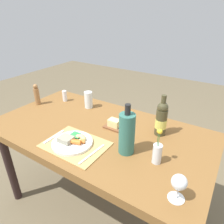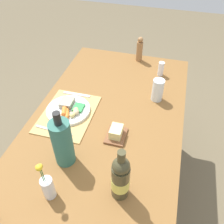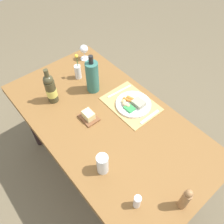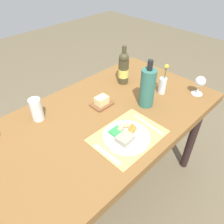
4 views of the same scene
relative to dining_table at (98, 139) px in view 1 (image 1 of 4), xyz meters
name	(u,v)px [view 1 (image 1 of 4)]	position (x,y,z in m)	size (l,w,h in m)	color
ground_plane	(101,205)	(0.00, 0.00, -0.70)	(8.00, 8.00, 0.00)	brown
dining_table	(98,139)	(0.00, 0.00, 0.00)	(1.54, 0.84, 0.78)	brown
placemat	(75,145)	(-0.01, -0.22, 0.08)	(0.38, 0.28, 0.01)	tan
dinner_plate	(72,142)	(-0.03, -0.23, 0.10)	(0.25, 0.25, 0.05)	white
fork	(54,137)	(-0.18, -0.24, 0.09)	(0.02, 0.17, 0.01)	silver
knife	(92,154)	(0.14, -0.24, 0.09)	(0.01, 0.21, 0.01)	silver
flower_vase	(157,152)	(0.47, -0.10, 0.15)	(0.05, 0.05, 0.22)	silver
pepper_mill	(37,95)	(-0.69, 0.06, 0.17)	(0.04, 0.04, 0.18)	#9A6A3E
wine_bottle	(161,119)	(0.38, 0.18, 0.20)	(0.07, 0.07, 0.28)	#403C25
wine_glass	(179,183)	(0.63, -0.28, 0.17)	(0.08, 0.08, 0.13)	white
cooler_bottle	(127,133)	(0.29, -0.11, 0.21)	(0.09, 0.09, 0.31)	#326A5C
butter_dish	(114,124)	(0.08, 0.08, 0.11)	(0.13, 0.10, 0.06)	brown
salt_shaker	(65,96)	(-0.54, 0.24, 0.13)	(0.04, 0.04, 0.10)	white
water_tumbler	(89,101)	(-0.27, 0.25, 0.14)	(0.07, 0.07, 0.14)	silver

